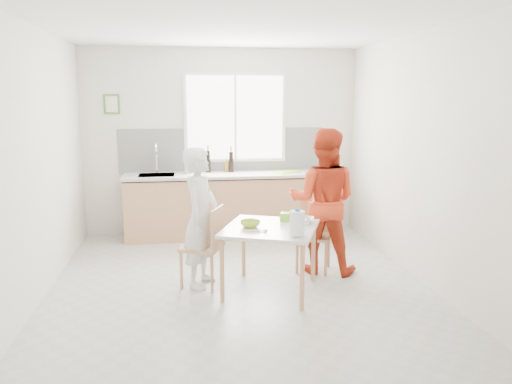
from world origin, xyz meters
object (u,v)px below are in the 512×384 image
milk_jug (297,222)px  wine_bottle_b (231,162)px  chair_left (207,243)px  chair_far (314,231)px  bowl_white (303,220)px  dining_table (270,234)px  bowl_green (250,224)px  person_white (201,218)px  person_red (323,201)px  wine_bottle_a (208,161)px

milk_jug → wine_bottle_b: size_ratio=0.83×
chair_left → milk_jug: (0.83, -0.64, 0.35)m
chair_left → chair_far: (1.26, 0.36, -0.02)m
chair_left → bowl_white: size_ratio=3.82×
dining_table → bowl_green: (-0.20, 0.03, 0.10)m
chair_left → person_white: person_white is taller
chair_left → person_red: bearing=124.0°
person_white → person_red: bearing=-57.5°
person_red → wine_bottle_a: person_red is taller
wine_bottle_a → bowl_green: bearing=-82.5°
dining_table → person_white: bearing=157.9°
person_white → milk_jug: (0.89, -0.66, 0.08)m
wine_bottle_b → bowl_white: bearing=-76.1°
chair_far → wine_bottle_a: (-1.14, 1.76, 0.62)m
chair_far → bowl_green: size_ratio=4.02×
chair_far → milk_jug: size_ratio=3.31×
wine_bottle_b → chair_left: bearing=-102.2°
chair_far → bowl_green: (-0.83, -0.59, 0.27)m
chair_far → wine_bottle_b: (-0.81, 1.73, 0.61)m
chair_far → wine_bottle_b: wine_bottle_b is taller
dining_table → milk_jug: size_ratio=4.69×
bowl_green → bowl_white: bowl_green is taller
person_red → wine_bottle_a: (-1.21, 1.84, 0.25)m
person_red → person_white: bearing=32.5°
person_white → person_red: size_ratio=0.90×
bowl_green → wine_bottle_a: (-0.31, 2.35, 0.35)m
bowl_white → bowl_green: bearing=-171.2°
milk_jug → person_red: bearing=83.3°
dining_table → chair_far: 0.90m
chair_far → person_red: (0.07, -0.08, 0.37)m
milk_jug → chair_far: bearing=88.6°
chair_left → chair_far: 1.32m
chair_left → wine_bottle_b: wine_bottle_b is taller
person_white → bowl_green: 0.55m
milk_jug → wine_bottle_a: bearing=126.6°
dining_table → chair_far: (0.63, 0.62, -0.17)m
dining_table → person_red: person_red is taller
person_red → bowl_green: person_red is taller
person_red → milk_jug: bearing=83.3°
dining_table → person_white: 0.76m
person_white → milk_jug: size_ratio=5.95×
dining_table → milk_jug: 0.47m
dining_table → wine_bottle_b: (-0.18, 2.35, 0.45)m
bowl_white → person_white: bearing=171.2°
dining_table → milk_jug: (0.19, -0.38, 0.21)m
wine_bottle_a → chair_far: bearing=-56.9°
bowl_green → wine_bottle_a: size_ratio=0.64×
chair_left → bowl_white: 1.05m
milk_jug → person_white: bearing=165.5°
chair_far → bowl_white: size_ratio=3.68×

